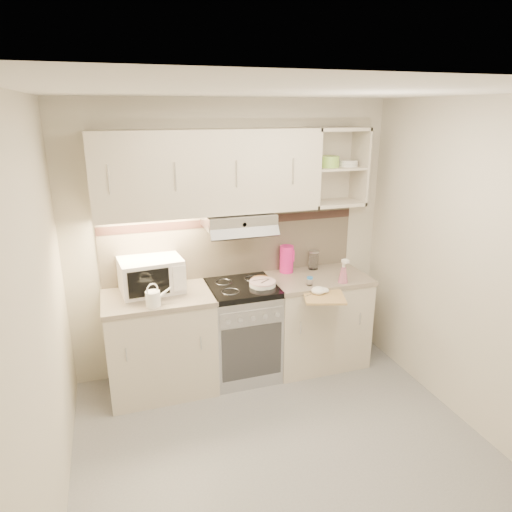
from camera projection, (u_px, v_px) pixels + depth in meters
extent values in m
plane|color=gray|center=(285.00, 450.00, 3.37)|extent=(3.00, 3.00, 0.00)
cube|color=beige|center=(233.00, 239.00, 4.25)|extent=(3.00, 0.04, 2.50)
cube|color=beige|center=(429.00, 430.00, 1.72)|extent=(3.00, 0.04, 2.50)
cube|color=beige|center=(39.00, 326.00, 2.54)|extent=(0.04, 2.80, 2.50)
cube|color=beige|center=(474.00, 270.00, 3.43)|extent=(0.04, 2.80, 2.50)
cube|color=white|center=(294.00, 91.00, 2.60)|extent=(3.00, 2.80, 0.04)
cube|color=#C6B299|center=(233.00, 242.00, 4.25)|extent=(2.40, 0.02, 0.64)
cube|color=#331F1B|center=(233.00, 222.00, 4.18)|extent=(2.40, 0.01, 0.08)
cube|color=beige|center=(208.00, 172.00, 3.82)|extent=(1.90, 0.34, 0.70)
cube|color=beige|center=(336.00, 167.00, 4.18)|extent=(0.50, 0.34, 0.70)
cylinder|color=#87BA47|center=(329.00, 162.00, 4.14)|extent=(0.19, 0.19, 0.10)
cylinder|color=silver|center=(348.00, 163.00, 4.21)|extent=(0.18, 0.18, 0.06)
cube|color=#B7B7BC|center=(238.00, 220.00, 4.00)|extent=(0.60, 0.40, 0.12)
cube|color=beige|center=(161.00, 344.00, 4.01)|extent=(0.90, 0.60, 0.86)
cube|color=gray|center=(157.00, 297.00, 3.87)|extent=(0.92, 0.62, 0.04)
cube|color=beige|center=(316.00, 321.00, 4.45)|extent=(0.90, 0.60, 0.86)
cube|color=gray|center=(318.00, 278.00, 4.32)|extent=(0.92, 0.62, 0.04)
cube|color=#B7B7BC|center=(243.00, 333.00, 4.23)|extent=(0.60, 0.58, 0.85)
cube|color=black|center=(242.00, 288.00, 4.10)|extent=(0.60, 0.60, 0.05)
cube|color=silver|center=(151.00, 275.00, 3.92)|extent=(0.55, 0.43, 0.29)
cube|color=black|center=(153.00, 282.00, 3.75)|extent=(0.34, 0.05, 0.22)
cylinder|color=white|center=(153.00, 299.00, 3.63)|extent=(0.12, 0.12, 0.13)
cone|color=white|center=(163.00, 294.00, 3.68)|extent=(0.16, 0.09, 0.10)
torus|color=white|center=(152.00, 289.00, 3.61)|extent=(0.10, 0.05, 0.10)
cylinder|color=silver|center=(262.00, 285.00, 4.07)|extent=(0.24, 0.24, 0.01)
cylinder|color=silver|center=(262.00, 283.00, 4.07)|extent=(0.24, 0.24, 0.01)
cylinder|color=silver|center=(262.00, 282.00, 4.06)|extent=(0.24, 0.24, 0.01)
cube|color=silver|center=(262.00, 281.00, 4.06)|extent=(0.15, 0.05, 0.01)
cylinder|color=#AF7C47|center=(261.00, 281.00, 4.13)|extent=(0.17, 0.17, 0.04)
cylinder|color=#DF1B82|center=(287.00, 259.00, 4.38)|extent=(0.13, 0.13, 0.26)
cube|color=#DF1B82|center=(293.00, 256.00, 4.37)|extent=(0.03, 0.04, 0.11)
cylinder|color=silver|center=(314.00, 261.00, 4.48)|extent=(0.09, 0.09, 0.17)
cylinder|color=#B7B7BC|center=(314.00, 252.00, 4.45)|extent=(0.10, 0.10, 0.02)
cylinder|color=white|center=(310.00, 282.00, 4.07)|extent=(0.05, 0.05, 0.06)
cylinder|color=#2364B1|center=(310.00, 278.00, 4.06)|extent=(0.05, 0.05, 0.02)
cone|color=#FE98C2|center=(343.00, 275.00, 4.13)|extent=(0.09, 0.09, 0.15)
cube|color=#A7774C|center=(324.00, 297.00, 3.90)|extent=(0.42, 0.40, 0.02)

